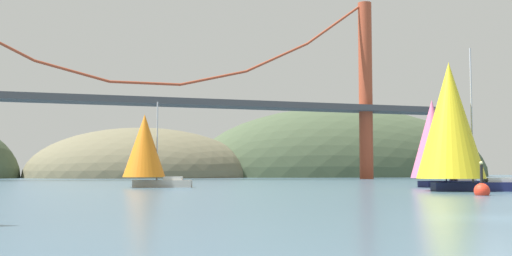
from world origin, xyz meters
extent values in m
plane|color=#426075|center=(0.00, 0.00, 0.00)|extent=(360.00, 360.00, 0.00)
ellipsoid|color=#425138|center=(60.00, 135.00, 0.00)|extent=(86.84, 44.00, 37.84)
ellipsoid|color=#6B664C|center=(5.00, 135.00, 0.00)|extent=(56.39, 44.00, 24.40)
cylinder|color=#A34228|center=(45.19, 95.00, 18.30)|extent=(2.80, 2.80, 36.60)
cube|color=#47474C|center=(0.00, 95.00, 14.39)|extent=(126.38, 6.00, 1.20)
cylinder|color=#A34228|center=(-12.91, 95.00, 19.35)|extent=(13.03, 0.50, 3.62)
cylinder|color=#A34228|center=(0.00, 95.00, 17.78)|extent=(12.91, 0.50, 0.50)
cylinder|color=#A34228|center=(12.91, 95.00, 19.35)|extent=(13.03, 0.50, 3.62)
cylinder|color=#A34228|center=(25.82, 95.00, 24.05)|extent=(13.13, 0.50, 6.73)
cylinder|color=#A34228|center=(38.73, 95.00, 31.90)|extent=(13.21, 0.50, 9.82)
cube|color=#191E4C|center=(18.93, 24.85, 0.38)|extent=(8.51, 4.94, 0.76)
cube|color=beige|center=(20.33, 24.32, 0.94)|extent=(3.06, 2.44, 0.36)
cylinder|color=#B2B2B7|center=(18.16, 25.15, 6.46)|extent=(0.14, 0.14, 11.40)
cone|color=yellow|center=(16.45, 25.81, 6.01)|extent=(7.38, 7.38, 9.91)
cube|color=#B7B2A8|center=(-4.87, 44.67, 0.38)|extent=(6.15, 3.25, 0.76)
cube|color=beige|center=(-3.84, 44.34, 0.94)|extent=(2.17, 1.66, 0.36)
cylinder|color=#B2B2B7|center=(-5.43, 44.86, 4.79)|extent=(0.14, 0.14, 8.07)
cone|color=orange|center=(-6.69, 45.26, 4.29)|extent=(5.48, 5.48, 6.48)
cube|color=#191E4C|center=(24.10, 36.42, 0.33)|extent=(6.97, 2.76, 0.65)
cube|color=beige|center=(25.32, 36.31, 0.83)|extent=(2.32, 1.83, 0.36)
cylinder|color=#B2B2B7|center=(23.42, 36.48, 4.95)|extent=(0.14, 0.14, 8.60)
cone|color=pink|center=(21.93, 36.61, 5.02)|extent=(4.97, 4.97, 8.13)
sphere|color=red|center=(13.15, 17.59, 0.30)|extent=(1.10, 1.10, 1.10)
cylinder|color=black|center=(13.15, 17.59, 1.35)|extent=(0.20, 0.20, 1.60)
sphere|color=#F2EA99|center=(13.15, 17.59, 2.27)|extent=(0.24, 0.24, 0.24)
camera|label=1|loc=(-15.25, -19.03, 1.75)|focal=43.50mm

